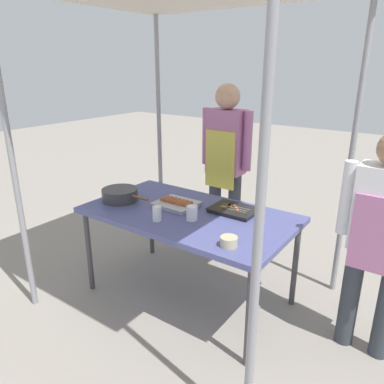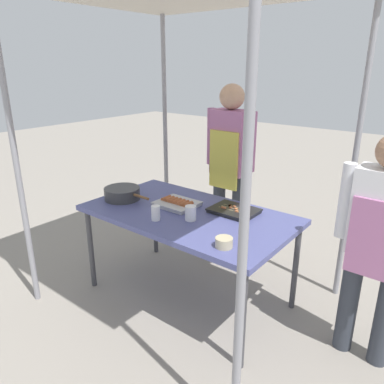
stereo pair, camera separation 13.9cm
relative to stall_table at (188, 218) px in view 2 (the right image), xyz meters
name	(u,v)px [view 2 (the right image)]	position (x,y,z in m)	size (l,w,h in m)	color
ground_plane	(188,295)	(0.00, 0.00, -0.70)	(18.00, 18.00, 0.00)	gray
stall_table	(188,218)	(0.00, 0.00, 0.00)	(1.60, 0.90, 0.75)	#4C518C
tray_grilled_sausages	(177,203)	(-0.15, 0.05, 0.07)	(0.32, 0.27, 0.05)	#ADADB2
tray_meat_skewers	(234,211)	(0.28, 0.21, 0.07)	(0.35, 0.27, 0.04)	black
cooking_wok	(122,193)	(-0.62, -0.11, 0.11)	(0.46, 0.30, 0.10)	#38383A
condiment_bowl	(224,242)	(0.53, -0.31, 0.08)	(0.11, 0.11, 0.06)	#BFB28C
drink_cup_near_edge	(156,213)	(-0.09, -0.26, 0.11)	(0.06, 0.06, 0.11)	white
drink_cup_by_wok	(191,213)	(0.11, -0.11, 0.11)	(0.08, 0.08, 0.11)	white
vendor_woman	(230,158)	(-0.16, 0.83, 0.29)	(0.52, 0.23, 1.67)	#333842
customer_nearby	(379,236)	(1.30, 0.19, 0.17)	(0.52, 0.22, 1.48)	#333842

